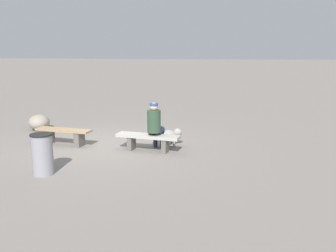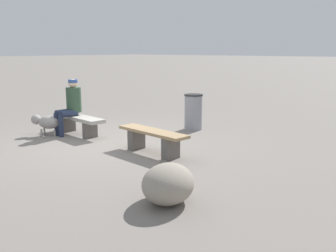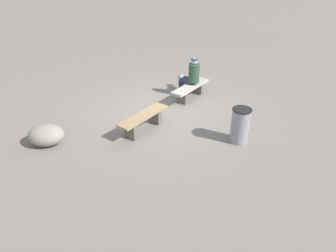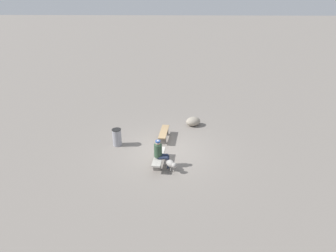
% 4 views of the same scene
% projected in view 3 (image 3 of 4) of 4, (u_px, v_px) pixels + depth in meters
% --- Properties ---
extents(ground, '(210.00, 210.00, 0.06)m').
position_uv_depth(ground, '(164.00, 111.00, 8.62)').
color(ground, gray).
extents(bench_left, '(1.61, 0.51, 0.45)m').
position_uv_depth(bench_left, '(144.00, 120.00, 7.47)').
color(bench_left, '#605B56').
rests_on(bench_left, ground).
extents(bench_right, '(1.68, 0.52, 0.43)m').
position_uv_depth(bench_right, '(191.00, 89.00, 9.22)').
color(bench_right, '#605B56').
rests_on(bench_right, ground).
extents(seated_person, '(0.36, 0.65, 1.27)m').
position_uv_depth(seated_person, '(192.00, 75.00, 9.18)').
color(seated_person, '#2D4733').
rests_on(seated_person, ground).
extents(dog, '(0.65, 0.54, 0.48)m').
position_uv_depth(dog, '(182.00, 81.00, 9.81)').
color(dog, gray).
rests_on(dog, ground).
extents(trash_bin, '(0.46, 0.46, 0.87)m').
position_uv_depth(trash_bin, '(240.00, 125.00, 6.94)').
color(trash_bin, gray).
rests_on(trash_bin, ground).
extents(boulder, '(0.98, 1.05, 0.51)m').
position_uv_depth(boulder, '(46.00, 135.00, 6.91)').
color(boulder, gray).
rests_on(boulder, ground).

